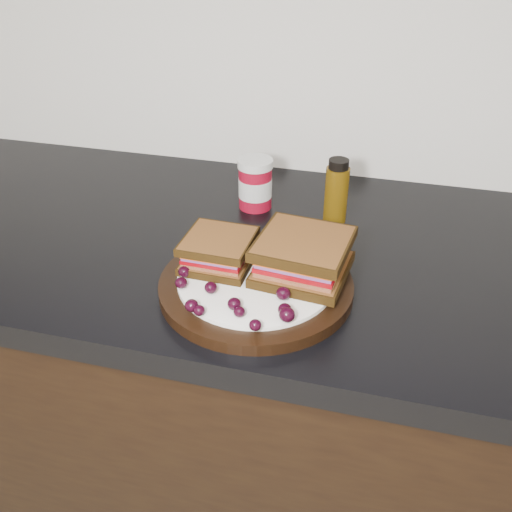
{
  "coord_description": "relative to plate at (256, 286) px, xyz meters",
  "views": [
    {
      "loc": [
        0.36,
        0.91,
        1.39
      ],
      "look_at": [
        0.19,
        1.56,
        0.96
      ],
      "focal_mm": 40.0,
      "sensor_mm": 36.0,
      "label": 1
    }
  ],
  "objects": [
    {
      "name": "grape_11",
      "position": [
        0.08,
        -0.01,
        0.02
      ],
      "size": [
        0.02,
        0.02,
        0.02
      ],
      "primitive_type": "ellipsoid",
      "color": "black",
      "rests_on": "plate"
    },
    {
      "name": "grape_8",
      "position": [
        0.06,
        -0.07,
        0.02
      ],
      "size": [
        0.02,
        0.02,
        0.02
      ],
      "primitive_type": "ellipsoid",
      "color": "black",
      "rests_on": "plate"
    },
    {
      "name": "grape_16",
      "position": [
        -0.08,
        0.03,
        0.02
      ],
      "size": [
        0.02,
        0.02,
        0.02
      ],
      "primitive_type": "ellipsoid",
      "color": "black",
      "rests_on": "plate"
    },
    {
      "name": "grape_4",
      "position": [
        -0.01,
        -0.08,
        0.02
      ],
      "size": [
        0.02,
        0.02,
        0.02
      ],
      "primitive_type": "ellipsoid",
      "color": "black",
      "rests_on": "plate"
    },
    {
      "name": "grape_3",
      "position": [
        -0.05,
        -0.1,
        0.02
      ],
      "size": [
        0.02,
        0.02,
        0.01
      ],
      "primitive_type": "ellipsoid",
      "color": "black",
      "rests_on": "plate"
    },
    {
      "name": "grape_10",
      "position": [
        0.09,
        -0.02,
        0.02
      ],
      "size": [
        0.02,
        0.02,
        0.02
      ],
      "primitive_type": "ellipsoid",
      "color": "black",
      "rests_on": "plate"
    },
    {
      "name": "base_cabinets",
      "position": [
        -0.19,
        0.14,
        -0.48
      ],
      "size": [
        3.96,
        0.58,
        0.86
      ],
      "primitive_type": "cube",
      "color": "black",
      "rests_on": "ground_plane"
    },
    {
      "name": "grape_5",
      "position": [
        0.0,
        -0.09,
        0.02
      ],
      "size": [
        0.02,
        0.02,
        0.01
      ],
      "primitive_type": "ellipsoid",
      "color": "black",
      "rests_on": "plate"
    },
    {
      "name": "grape_0",
      "position": [
        -0.09,
        -0.05,
        0.02
      ],
      "size": [
        0.02,
        0.02,
        0.02
      ],
      "primitive_type": "ellipsoid",
      "color": "black",
      "rests_on": "plate"
    },
    {
      "name": "grape_17",
      "position": [
        -0.08,
        0.01,
        0.02
      ],
      "size": [
        0.02,
        0.02,
        0.02
      ],
      "primitive_type": "ellipsoid",
      "color": "black",
      "rests_on": "plate"
    },
    {
      "name": "grape_15",
      "position": [
        -0.04,
        0.03,
        0.02
      ],
      "size": [
        0.02,
        0.02,
        0.02
      ],
      "primitive_type": "ellipsoid",
      "color": "black",
      "rests_on": "plate"
    },
    {
      "name": "grape_2",
      "position": [
        -0.06,
        -0.1,
        0.02
      ],
      "size": [
        0.02,
        0.02,
        0.02
      ],
      "primitive_type": "ellipsoid",
      "color": "black",
      "rests_on": "plate"
    },
    {
      "name": "grape_7",
      "position": [
        0.06,
        -0.09,
        0.02
      ],
      "size": [
        0.02,
        0.02,
        0.02
      ],
      "primitive_type": "ellipsoid",
      "color": "black",
      "rests_on": "plate"
    },
    {
      "name": "sandwich_left",
      "position": [
        -0.06,
        0.02,
        0.04
      ],
      "size": [
        0.1,
        0.1,
        0.04
      ],
      "primitive_type": null,
      "rotation": [
        0.0,
        0.0,
        -0.03
      ],
      "color": "brown",
      "rests_on": "plate"
    },
    {
      "name": "grape_14",
      "position": [
        -0.04,
        0.05,
        0.02
      ],
      "size": [
        0.02,
        0.02,
        0.02
      ],
      "primitive_type": "ellipsoid",
      "color": "black",
      "rests_on": "plate"
    },
    {
      "name": "grape_19",
      "position": [
        -0.05,
        0.04,
        0.02
      ],
      "size": [
        0.02,
        0.02,
        0.02
      ],
      "primitive_type": "ellipsoid",
      "color": "black",
      "rests_on": "plate"
    },
    {
      "name": "grape_1",
      "position": [
        -0.05,
        -0.05,
        0.02
      ],
      "size": [
        0.02,
        0.02,
        0.02
      ],
      "primitive_type": "ellipsoid",
      "color": "black",
      "rests_on": "plate"
    },
    {
      "name": "grape_21",
      "position": [
        -0.05,
        0.0,
        0.02
      ],
      "size": [
        0.02,
        0.02,
        0.02
      ],
      "primitive_type": "ellipsoid",
      "color": "black",
      "rests_on": "plate"
    },
    {
      "name": "grape_12",
      "position": [
        0.09,
        0.01,
        0.02
      ],
      "size": [
        0.02,
        0.02,
        0.02
      ],
      "primitive_type": "ellipsoid",
      "color": "black",
      "rests_on": "plate"
    },
    {
      "name": "countertop",
      "position": [
        -0.19,
        0.14,
        -0.03
      ],
      "size": [
        3.98,
        0.6,
        0.04
      ],
      "primitive_type": "cube",
      "color": "black",
      "rests_on": "base_cabinets"
    },
    {
      "name": "grape_18",
      "position": [
        -0.1,
        -0.02,
        0.02
      ],
      "size": [
        0.02,
        0.02,
        0.02
      ],
      "primitive_type": "ellipsoid",
      "color": "black",
      "rests_on": "plate"
    },
    {
      "name": "grape_20",
      "position": [
        -0.05,
        0.02,
        0.02
      ],
      "size": [
        0.02,
        0.02,
        0.01
      ],
      "primitive_type": "ellipsoid",
      "color": "black",
      "rests_on": "plate"
    },
    {
      "name": "sandwich_right",
      "position": [
        0.06,
        0.03,
        0.04
      ],
      "size": [
        0.14,
        0.14,
        0.06
      ],
      "primitive_type": null,
      "rotation": [
        0.0,
        0.0,
        -0.1
      ],
      "color": "brown",
      "rests_on": "plate"
    },
    {
      "name": "grape_13",
      "position": [
        0.07,
        0.04,
        0.02
      ],
      "size": [
        0.02,
        0.02,
        0.02
      ],
      "primitive_type": "ellipsoid",
      "color": "black",
      "rests_on": "plate"
    },
    {
      "name": "condiment_jar",
      "position": [
        -0.07,
        0.25,
        0.04
      ],
      "size": [
        0.08,
        0.08,
        0.09
      ],
      "primitive_type": "cylinder",
      "rotation": [
        0.0,
        0.0,
        -0.29
      ],
      "color": "maroon",
      "rests_on": "countertop"
    },
    {
      "name": "plate",
      "position": [
        0.0,
        0.0,
        0.0
      ],
      "size": [
        0.28,
        0.28,
        0.02
      ],
      "primitive_type": "cylinder",
      "color": "black",
      "rests_on": "countertop"
    },
    {
      "name": "grape_9",
      "position": [
        0.05,
        -0.04,
        0.02
      ],
      "size": [
        0.02,
        0.02,
        0.02
      ],
      "primitive_type": "ellipsoid",
      "color": "black",
      "rests_on": "plate"
    },
    {
      "name": "oil_bottle",
      "position": [
        0.08,
        0.24,
        0.05
      ],
      "size": [
        0.05,
        0.05,
        0.11
      ],
      "primitive_type": "cylinder",
      "rotation": [
        0.0,
        0.0,
        0.34
      ],
      "color": "#533908",
      "rests_on": "countertop"
    },
    {
      "name": "grape_6",
      "position": [
        0.03,
        -0.11,
        0.02
      ],
      "size": [
        0.02,
        0.02,
        0.02
      ],
      "primitive_type": "ellipsoid",
      "color": "black",
      "rests_on": "plate"
    }
  ]
}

